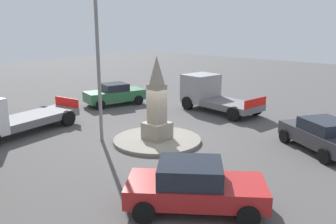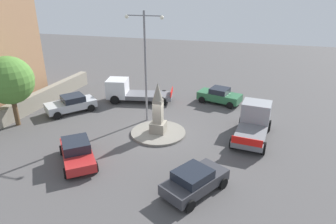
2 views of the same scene
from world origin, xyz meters
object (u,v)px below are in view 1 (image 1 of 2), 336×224
streetlamp (97,29)px  truck_grey_far_side (210,94)px  car_red_near_island (194,186)px  monument (157,104)px  truck_white_parked_left (2,118)px  car_green_waiting (115,94)px  car_dark_grey_approaching (322,134)px

streetlamp → truck_grey_far_side: bearing=178.3°
streetlamp → car_red_near_island: 8.77m
monument → truck_grey_far_side: (-6.90, -1.86, -0.74)m
truck_grey_far_side → truck_white_parked_left: size_ratio=0.86×
car_red_near_island → car_green_waiting: car_red_near_island is taller
streetlamp → car_dark_grey_approaching: size_ratio=2.08×
monument → car_green_waiting: 8.52m
streetlamp → truck_grey_far_side: 9.46m
truck_white_parked_left → car_red_near_island: bearing=94.2°
car_red_near_island → truck_white_parked_left: (0.81, -11.03, 0.24)m
car_dark_grey_approaching → car_red_near_island: bearing=-7.8°
car_green_waiting → truck_grey_far_side: truck_grey_far_side is taller
car_dark_grey_approaching → truck_white_parked_left: bearing=-54.9°
streetlamp → car_dark_grey_approaching: bearing=123.5°
car_red_near_island → truck_white_parked_left: 11.06m
car_red_near_island → car_green_waiting: 14.77m
car_dark_grey_approaching → car_green_waiting: bearing=-89.5°
monument → car_red_near_island: monument is taller
streetlamp → car_green_waiting: streetlamp is taller
car_dark_grey_approaching → car_green_waiting: size_ratio=0.98×
truck_white_parked_left → monument: bearing=127.9°
car_green_waiting → truck_white_parked_left: bearing=11.3°
monument → streetlamp: 4.31m
car_red_near_island → truck_white_parked_left: size_ratio=0.68×
monument → car_red_near_island: (3.79, 5.12, -1.05)m
streetlamp → car_dark_grey_approaching: streetlamp is taller
car_dark_grey_approaching → truck_white_parked_left: truck_white_parked_left is taller
monument → car_green_waiting: size_ratio=0.91×
car_red_near_island → truck_grey_far_side: size_ratio=0.79×
car_red_near_island → car_dark_grey_approaching: bearing=172.2°
truck_white_parked_left → car_green_waiting: bearing=-168.7°
monument → car_red_near_island: bearing=53.5°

